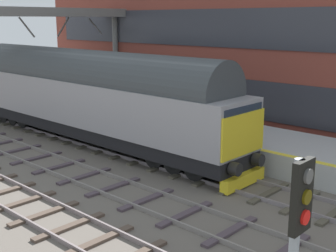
% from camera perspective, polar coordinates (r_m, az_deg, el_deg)
% --- Properties ---
extents(ground_plane, '(140.00, 140.00, 0.00)m').
position_cam_1_polar(ground_plane, '(18.81, 2.86, -5.73)').
color(ground_plane, '#605850').
rests_on(ground_plane, ground).
extents(track_main, '(2.50, 60.00, 0.15)m').
position_cam_1_polar(track_main, '(18.79, 2.86, -5.57)').
color(track_main, slate).
rests_on(track_main, ground).
extents(track_adjacent_west, '(2.50, 60.00, 0.15)m').
position_cam_1_polar(track_adjacent_west, '(16.49, -4.87, -8.35)').
color(track_adjacent_west, gray).
rests_on(track_adjacent_west, ground).
extents(track_adjacent_far_west, '(2.50, 60.00, 0.15)m').
position_cam_1_polar(track_adjacent_far_west, '(14.80, -13.80, -11.34)').
color(track_adjacent_far_west, gray).
rests_on(track_adjacent_far_west, ground).
extents(station_platform, '(4.00, 44.00, 1.01)m').
position_cam_1_polar(station_platform, '(21.43, 9.10, -2.10)').
color(station_platform, '#A8AAAC').
rests_on(station_platform, ground).
extents(station_building, '(5.68, 33.74, 10.94)m').
position_cam_1_polar(station_building, '(26.91, 12.37, 11.60)').
color(station_building, brown).
rests_on(station_building, ground).
extents(diesel_locomotive, '(2.74, 18.77, 4.68)m').
position_cam_1_polar(diesel_locomotive, '(22.95, -9.95, 3.96)').
color(diesel_locomotive, black).
rests_on(diesel_locomotive, ground).
extents(waiting_passenger, '(0.43, 0.49, 1.64)m').
position_cam_1_polar(waiting_passenger, '(23.46, -2.79, 3.13)').
color(waiting_passenger, '#32282F').
rests_on(waiting_passenger, station_platform).
extents(overhead_footbridge, '(15.75, 2.00, 6.77)m').
position_cam_1_polar(overhead_footbridge, '(26.68, -19.69, 12.70)').
color(overhead_footbridge, slate).
rests_on(overhead_footbridge, ground).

